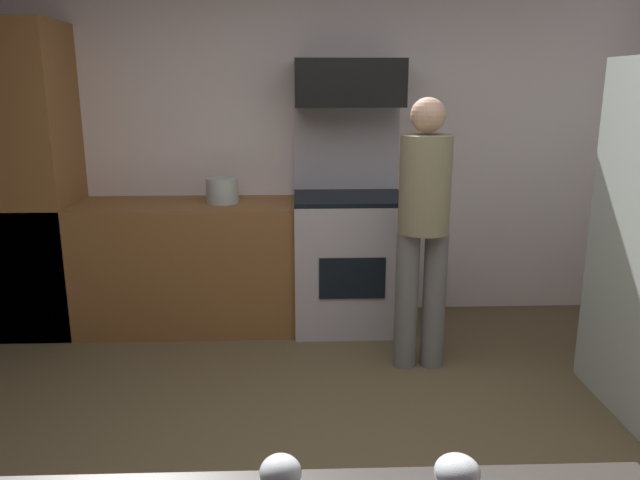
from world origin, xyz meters
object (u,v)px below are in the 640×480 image
object	(u,v)px
wine_glass_far	(280,476)
stock_pot	(222,191)
microwave	(349,83)
wine_glass_mid	(457,476)
person_cook	(424,222)
oven_range	(348,255)

from	to	relation	value
wine_glass_far	stock_pot	world-z (taller)	stock_pot
wine_glass_far	stock_pot	bearing A→B (deg)	98.44
microwave	wine_glass_mid	xyz separation A→B (m)	(-0.08, -3.37, -0.68)
person_cook	oven_range	bearing A→B (deg)	118.25
stock_pot	person_cook	bearing A→B (deg)	-29.64
oven_range	microwave	world-z (taller)	microwave
wine_glass_far	microwave	bearing A→B (deg)	83.25
microwave	person_cook	size ratio (longest dim) A/B	0.45
stock_pot	wine_glass_far	bearing A→B (deg)	-81.56
wine_glass_mid	person_cook	bearing A→B (deg)	79.77
oven_range	wine_glass_mid	xyz separation A→B (m)	(-0.08, -3.29, 0.51)
person_cook	wine_glass_far	world-z (taller)	person_cook
person_cook	stock_pot	world-z (taller)	person_cook
person_cook	wine_glass_mid	size ratio (longest dim) A/B	10.05
person_cook	stock_pot	size ratio (longest dim) A/B	7.34
person_cook	wine_glass_mid	bearing A→B (deg)	-100.23
microwave	wine_glass_mid	world-z (taller)	microwave
oven_range	wine_glass_far	xyz separation A→B (m)	(-0.39, -3.24, 0.49)
oven_range	stock_pot	xyz separation A→B (m)	(-0.88, 0.00, 0.47)
wine_glass_mid	stock_pot	bearing A→B (deg)	103.56
wine_glass_mid	wine_glass_far	world-z (taller)	wine_glass_mid
person_cook	stock_pot	bearing A→B (deg)	150.36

